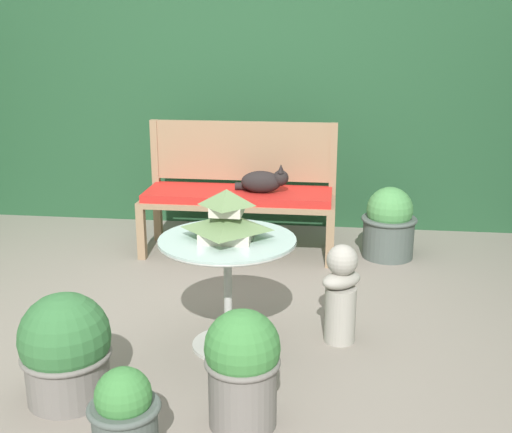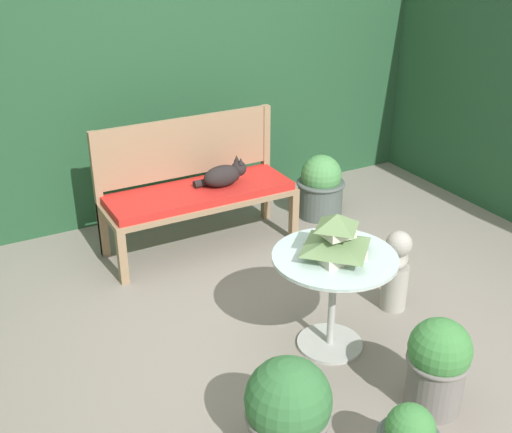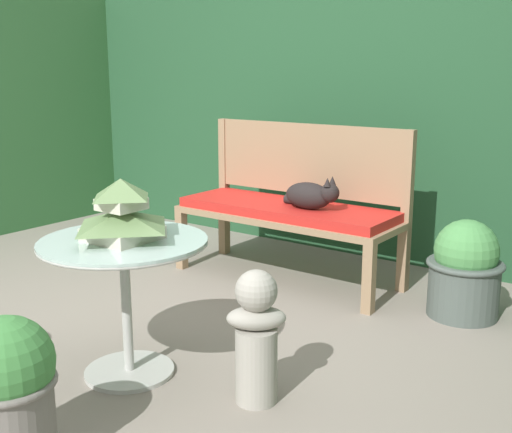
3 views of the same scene
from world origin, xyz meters
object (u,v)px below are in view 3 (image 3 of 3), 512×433
object	(u,v)px
potted_plant_path_edge	(465,271)
cat	(311,195)
garden_bench	(287,215)
patio_table	(125,269)
garden_bust	(256,336)
pagoda_birdhouse	(122,214)
potted_plant_table_far	(8,389)

from	to	relation	value
potted_plant_path_edge	cat	bearing A→B (deg)	-175.52
garden_bench	patio_table	bearing A→B (deg)	-83.53
patio_table	garden_bust	bearing A→B (deg)	13.28
pagoda_birdhouse	cat	bearing A→B (deg)	89.07
patio_table	pagoda_birdhouse	world-z (taller)	pagoda_birdhouse
patio_table	garden_bust	size ratio (longest dim) A/B	1.29
garden_bench	garden_bust	xyz separation A→B (m)	(0.78, -1.38, -0.14)
cat	patio_table	distance (m)	1.50
potted_plant_table_far	garden_bench	bearing A→B (deg)	99.01
cat	pagoda_birdhouse	xyz separation A→B (m)	(-0.02, -1.50, 0.15)
patio_table	potted_plant_table_far	distance (m)	0.76
garden_bench	potted_plant_table_far	world-z (taller)	potted_plant_table_far
pagoda_birdhouse	garden_bust	bearing A→B (deg)	13.28
cat	potted_plant_table_far	size ratio (longest dim) A/B	0.77
patio_table	cat	bearing A→B (deg)	89.07
garden_bust	garden_bench	bearing A→B (deg)	80.53
potted_plant_path_edge	pagoda_birdhouse	bearing A→B (deg)	-121.62
patio_table	potted_plant_table_far	bearing A→B (deg)	-75.60
cat	garden_bust	xyz separation A→B (m)	(0.58, -1.36, -0.30)
cat	garden_bust	distance (m)	1.50
garden_bench	patio_table	size ratio (longest dim) A/B	2.02
garden_bench	potted_plant_path_edge	bearing A→B (deg)	2.40
garden_bust	patio_table	bearing A→B (deg)	154.49
pagoda_birdhouse	potted_plant_path_edge	distance (m)	1.91
patio_table	pagoda_birdhouse	xyz separation A→B (m)	(0.00, 0.00, 0.24)
patio_table	potted_plant_path_edge	xyz separation A→B (m)	(0.97, 1.57, -0.23)
pagoda_birdhouse	potted_plant_table_far	xyz separation A→B (m)	(0.18, -0.70, -0.46)
garden_bust	potted_plant_table_far	size ratio (longest dim) A/B	1.05
patio_table	pagoda_birdhouse	bearing A→B (deg)	0.00
pagoda_birdhouse	garden_bust	xyz separation A→B (m)	(0.60, 0.14, -0.45)
patio_table	garden_bust	xyz separation A→B (m)	(0.60, 0.14, -0.21)
garden_bench	garden_bust	world-z (taller)	garden_bust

